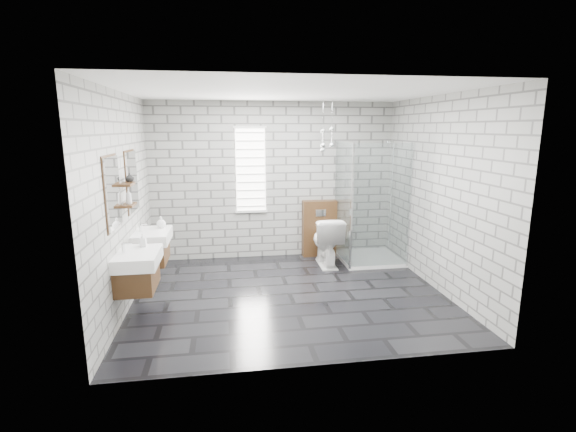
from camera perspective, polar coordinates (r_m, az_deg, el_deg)
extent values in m
cube|color=black|center=(5.89, 0.23, -10.68)|extent=(4.20, 3.60, 0.02)
cube|color=white|center=(5.45, 0.25, 16.73)|extent=(4.20, 3.60, 0.02)
cube|color=#9A9995|center=(7.28, -1.97, 4.81)|extent=(4.20, 0.02, 2.70)
cube|color=#9A9995|center=(3.77, 4.51, -2.01)|extent=(4.20, 0.02, 2.70)
cube|color=#9A9995|center=(5.59, -21.66, 1.78)|extent=(0.02, 3.60, 2.70)
cube|color=#9A9995|center=(6.19, 19.94, 2.82)|extent=(0.02, 3.60, 2.70)
cube|color=#482D16|center=(5.23, -19.90, -7.82)|extent=(0.42, 0.62, 0.30)
cube|color=silver|center=(5.19, -17.74, -7.49)|extent=(0.02, 0.35, 0.01)
cube|color=white|center=(5.16, -19.80, -5.46)|extent=(0.47, 0.70, 0.15)
cylinder|color=silver|center=(5.16, -21.60, -4.05)|extent=(0.04, 0.04, 0.12)
cylinder|color=silver|center=(5.13, -21.10, -3.50)|extent=(0.10, 0.02, 0.02)
cube|color=white|center=(5.04, -22.85, 2.96)|extent=(0.03, 0.55, 0.80)
cube|color=#482D16|center=(5.04, -22.98, 2.95)|extent=(0.01, 0.59, 0.84)
cube|color=#482D16|center=(6.17, -18.14, -4.70)|extent=(0.42, 0.62, 0.30)
cube|color=silver|center=(6.14, -16.32, -4.39)|extent=(0.02, 0.35, 0.01)
cube|color=white|center=(6.11, -18.05, -2.67)|extent=(0.47, 0.70, 0.15)
cylinder|color=silver|center=(6.11, -19.56, -1.48)|extent=(0.04, 0.04, 0.12)
cylinder|color=silver|center=(6.09, -19.14, -1.01)|extent=(0.10, 0.02, 0.02)
cube|color=white|center=(6.01, -20.57, 4.45)|extent=(0.03, 0.55, 0.80)
cube|color=#482D16|center=(6.01, -20.68, 4.45)|extent=(0.01, 0.59, 0.84)
cube|color=#482D16|center=(5.53, -20.95, 1.41)|extent=(0.14, 0.30, 0.03)
cube|color=#482D16|center=(5.49, -21.15, 4.08)|extent=(0.14, 0.30, 0.03)
cube|color=white|center=(7.20, -5.14, 6.29)|extent=(0.50, 0.02, 1.40)
cube|color=silver|center=(7.15, -5.24, 12.02)|extent=(0.56, 0.04, 0.04)
cube|color=silver|center=(7.29, -5.03, 0.64)|extent=(0.56, 0.04, 0.04)
cube|color=silver|center=(7.27, -5.04, 1.32)|extent=(0.48, 0.01, 0.02)
cube|color=silver|center=(7.25, -5.06, 2.41)|extent=(0.48, 0.01, 0.02)
cube|color=silver|center=(7.22, -5.08, 3.51)|extent=(0.48, 0.01, 0.02)
cube|color=silver|center=(7.21, -5.10, 4.61)|extent=(0.48, 0.01, 0.02)
cube|color=silver|center=(7.19, -5.12, 5.71)|extent=(0.48, 0.01, 0.02)
cube|color=silver|center=(7.18, -5.14, 6.83)|extent=(0.48, 0.01, 0.02)
cube|color=silver|center=(7.16, -5.16, 7.94)|extent=(0.48, 0.01, 0.02)
cube|color=silver|center=(7.16, -5.18, 9.06)|extent=(0.48, 0.01, 0.02)
cube|color=silver|center=(7.15, -5.20, 10.18)|extent=(0.48, 0.01, 0.03)
cube|color=silver|center=(7.15, -5.22, 11.30)|extent=(0.48, 0.01, 0.03)
cube|color=#482D16|center=(7.47, 4.29, -1.68)|extent=(0.60, 0.20, 1.00)
cube|color=silver|center=(7.30, 4.51, 0.42)|extent=(0.18, 0.01, 0.12)
cube|color=white|center=(7.44, 10.97, -5.67)|extent=(1.00, 1.00, 0.06)
cube|color=silver|center=(6.76, 12.68, 1.21)|extent=(1.00, 0.01, 2.00)
cube|color=silver|center=(7.06, 7.53, 1.85)|extent=(0.01, 1.00, 2.00)
cube|color=silver|center=(6.59, 8.71, 1.10)|extent=(0.03, 0.03, 2.00)
cube|color=silver|center=(6.94, 16.38, 1.30)|extent=(0.03, 0.03, 2.00)
cylinder|color=silver|center=(7.54, 13.94, 2.78)|extent=(0.02, 0.02, 1.80)
cylinder|color=silver|center=(7.42, 13.72, 9.80)|extent=(0.14, 0.14, 0.02)
sphere|color=silver|center=(6.85, 4.78, 9.62)|extent=(0.09, 0.09, 0.09)
cylinder|color=silver|center=(6.85, 4.84, 12.81)|extent=(0.01, 0.01, 0.67)
sphere|color=silver|center=(6.90, 5.97, 9.61)|extent=(0.09, 0.09, 0.09)
cylinder|color=silver|center=(6.89, 6.04, 12.79)|extent=(0.01, 0.01, 0.67)
sphere|color=silver|center=(7.01, 4.78, 11.55)|extent=(0.09, 0.09, 0.09)
cylinder|color=silver|center=(7.01, 4.82, 13.73)|extent=(0.01, 0.01, 0.44)
sphere|color=silver|center=(6.95, 4.72, 9.00)|extent=(0.09, 0.09, 0.09)
cylinder|color=silver|center=(6.94, 4.79, 12.47)|extent=(0.01, 0.01, 0.75)
sphere|color=silver|center=(6.98, 5.98, 11.76)|extent=(0.09, 0.09, 0.09)
cylinder|color=silver|center=(6.98, 6.02, 13.83)|extent=(0.01, 0.01, 0.42)
imported|color=white|center=(6.98, 5.26, -3.41)|extent=(0.48, 0.82, 0.82)
imported|color=#B2B2B2|center=(5.33, -19.25, -3.12)|extent=(0.07, 0.08, 0.16)
imported|color=#B2B2B2|center=(6.24, -16.97, -0.81)|extent=(0.16, 0.16, 0.17)
imported|color=#B2B2B2|center=(5.49, -20.96, 2.50)|extent=(0.09, 0.09, 0.19)
imported|color=#B2B2B2|center=(5.59, -20.85, 4.95)|extent=(0.13, 0.13, 0.11)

